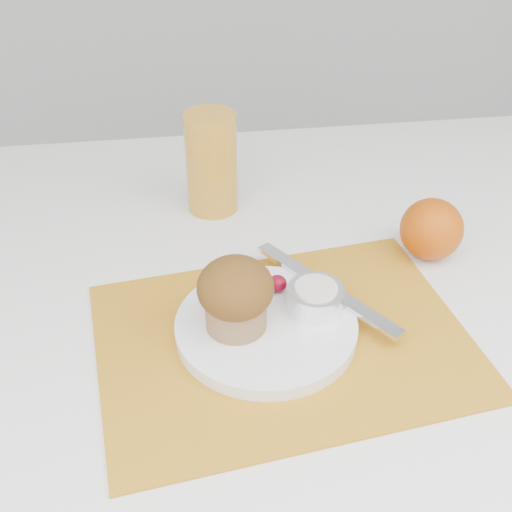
{
  "coord_description": "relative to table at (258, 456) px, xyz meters",
  "views": [
    {
      "loc": [
        -0.09,
        -0.58,
        1.24
      ],
      "look_at": [
        -0.01,
        0.01,
        0.8
      ],
      "focal_mm": 45.0,
      "sensor_mm": 36.0,
      "label": 1
    }
  ],
  "objects": [
    {
      "name": "table",
      "position": [
        0.0,
        0.0,
        0.0
      ],
      "size": [
        1.2,
        0.8,
        0.75
      ],
      "primitive_type": "cube",
      "color": "white",
      "rests_on": "ground"
    },
    {
      "name": "placemat",
      "position": [
        0.01,
        -0.13,
        0.38
      ],
      "size": [
        0.43,
        0.34,
        0.0
      ],
      "primitive_type": "cube",
      "rotation": [
        0.0,
        0.0,
        0.13
      ],
      "color": "#C4811B",
      "rests_on": "table"
    },
    {
      "name": "plate",
      "position": [
        -0.01,
        -0.12,
        0.39
      ],
      "size": [
        0.26,
        0.26,
        0.02
      ],
      "primitive_type": "cylinder",
      "rotation": [
        0.0,
        0.0,
        0.34
      ],
      "color": "white",
      "rests_on": "placemat"
    },
    {
      "name": "ramekin",
      "position": [
        0.05,
        -0.1,
        0.41
      ],
      "size": [
        0.08,
        0.08,
        0.03
      ],
      "primitive_type": "cylinder",
      "rotation": [
        0.0,
        0.0,
        0.31
      ],
      "color": "white",
      "rests_on": "plate"
    },
    {
      "name": "cream",
      "position": [
        0.05,
        -0.1,
        0.42
      ],
      "size": [
        0.06,
        0.06,
        0.01
      ],
      "primitive_type": "cylinder",
      "rotation": [
        0.0,
        0.0,
        0.3
      ],
      "color": "silver",
      "rests_on": "ramekin"
    },
    {
      "name": "raspberry_near",
      "position": [
        0.01,
        -0.06,
        0.4
      ],
      "size": [
        0.02,
        0.02,
        0.02
      ],
      "primitive_type": "ellipsoid",
      "color": "#570211",
      "rests_on": "plate"
    },
    {
      "name": "raspberry_far",
      "position": [
        0.03,
        -0.08,
        0.4
      ],
      "size": [
        0.02,
        0.02,
        0.02
      ],
      "primitive_type": "ellipsoid",
      "color": "#4E0202",
      "rests_on": "plate"
    },
    {
      "name": "butter_knife",
      "position": [
        0.07,
        -0.07,
        0.4
      ],
      "size": [
        0.14,
        0.19,
        0.01
      ],
      "primitive_type": "cube",
      "rotation": [
        0.0,
        0.0,
        -0.99
      ],
      "color": "silver",
      "rests_on": "plate"
    },
    {
      "name": "orange",
      "position": [
        0.22,
        0.0,
        0.41
      ],
      "size": [
        0.08,
        0.08,
        0.08
      ],
      "primitive_type": "sphere",
      "color": "#C14D06",
      "rests_on": "table"
    },
    {
      "name": "juice_glass",
      "position": [
        -0.04,
        0.16,
        0.45
      ],
      "size": [
        0.08,
        0.08,
        0.14
      ],
      "primitive_type": "cylinder",
      "rotation": [
        0.0,
        0.0,
        -0.06
      ],
      "color": "orange",
      "rests_on": "table"
    },
    {
      "name": "muffin",
      "position": [
        -0.04,
        -0.12,
        0.44
      ],
      "size": [
        0.08,
        0.08,
        0.08
      ],
      "color": "#99734A",
      "rests_on": "plate"
    }
  ]
}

